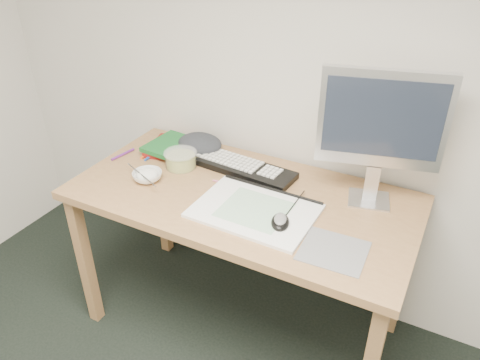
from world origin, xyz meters
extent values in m
plane|color=silver|center=(0.00, 1.80, 1.30)|extent=(3.60, 0.00, 3.60)
cube|color=#A2774A|center=(-0.89, 1.13, 0.36)|extent=(0.05, 0.05, 0.71)
cube|color=#A2774A|center=(-0.89, 1.73, 0.36)|extent=(0.05, 0.05, 0.71)
cube|color=#A2774A|center=(0.41, 1.73, 0.36)|extent=(0.05, 0.05, 0.71)
cube|color=#A2774A|center=(-0.24, 1.43, 0.73)|extent=(1.40, 0.70, 0.03)
cube|color=slate|center=(0.21, 1.26, 0.75)|extent=(0.23, 0.21, 0.00)
cube|color=white|center=(-0.13, 1.34, 0.76)|extent=(0.46, 0.34, 0.01)
cube|color=black|center=(-0.32, 1.60, 0.76)|extent=(0.48, 0.19, 0.03)
cube|color=silver|center=(0.23, 1.62, 0.75)|extent=(0.19, 0.18, 0.01)
cube|color=silver|center=(0.23, 1.62, 0.83)|extent=(0.06, 0.03, 0.15)
cube|color=silver|center=(0.23, 1.62, 1.10)|extent=(0.45, 0.14, 0.37)
cube|color=black|center=(0.23, 1.62, 1.11)|extent=(0.40, 0.11, 0.29)
ellipsoid|color=black|center=(-0.01, 1.30, 0.78)|extent=(0.10, 0.12, 0.04)
imported|color=silver|center=(-0.64, 1.34, 0.77)|extent=(0.15, 0.15, 0.04)
cylinder|color=#BABABC|center=(-0.64, 1.31, 0.79)|extent=(0.22, 0.11, 0.02)
cylinder|color=#E1C84F|center=(-0.58, 1.50, 0.79)|extent=(0.18, 0.18, 0.07)
cube|color=maroon|center=(-0.73, 1.62, 0.76)|extent=(0.22, 0.26, 0.02)
cube|color=#175E26|center=(-0.71, 1.60, 0.78)|extent=(0.19, 0.24, 0.02)
ellipsoid|color=#212428|center=(-0.58, 1.67, 0.79)|extent=(0.18, 0.16, 0.08)
cylinder|color=pink|center=(-0.30, 1.47, 0.75)|extent=(0.19, 0.03, 0.01)
cylinder|color=tan|center=(-0.23, 1.45, 0.75)|extent=(0.10, 0.13, 0.01)
cylinder|color=black|center=(-0.18, 1.44, 0.75)|extent=(0.20, 0.03, 0.01)
cylinder|color=#1D46A2|center=(-0.76, 1.53, 0.76)|extent=(0.01, 0.13, 0.01)
cylinder|color=orange|center=(-0.79, 1.54, 0.76)|extent=(0.04, 0.13, 0.01)
cylinder|color=#632280|center=(-0.88, 1.46, 0.76)|extent=(0.04, 0.13, 0.01)
camera|label=1|loc=(0.50, 0.01, 1.78)|focal=35.00mm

